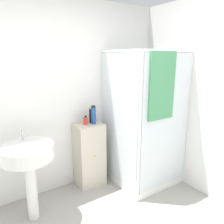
{
  "coord_description": "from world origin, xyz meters",
  "views": [
    {
      "loc": [
        -0.75,
        -1.02,
        1.79
      ],
      "look_at": [
        0.66,
        1.16,
        1.12
      ],
      "focal_mm": 35.0,
      "sensor_mm": 36.0,
      "label": 1
    }
  ],
  "objects_px": {
    "soap_dispenser": "(85,121)",
    "shampoo_bottle_tall_black": "(91,115)",
    "shampoo_bottle_blue": "(94,115)",
    "sink": "(28,160)"
  },
  "relations": [
    {
      "from": "sink",
      "to": "shampoo_bottle_blue",
      "type": "xyz_separation_m",
      "value": [
        0.92,
        0.24,
        0.3
      ]
    },
    {
      "from": "shampoo_bottle_tall_black",
      "to": "shampoo_bottle_blue",
      "type": "distance_m",
      "value": 0.07
    },
    {
      "from": "soap_dispenser",
      "to": "shampoo_bottle_tall_black",
      "type": "height_order",
      "value": "shampoo_bottle_tall_black"
    },
    {
      "from": "shampoo_bottle_blue",
      "to": "sink",
      "type": "bearing_deg",
      "value": -165.33
    },
    {
      "from": "shampoo_bottle_tall_black",
      "to": "shampoo_bottle_blue",
      "type": "height_order",
      "value": "shampoo_bottle_blue"
    },
    {
      "from": "soap_dispenser",
      "to": "shampoo_bottle_blue",
      "type": "relative_size",
      "value": 0.51
    },
    {
      "from": "soap_dispenser",
      "to": "shampoo_bottle_tall_black",
      "type": "distance_m",
      "value": 0.12
    },
    {
      "from": "shampoo_bottle_tall_black",
      "to": "soap_dispenser",
      "type": "bearing_deg",
      "value": -161.43
    },
    {
      "from": "shampoo_bottle_tall_black",
      "to": "shampoo_bottle_blue",
      "type": "relative_size",
      "value": 0.87
    },
    {
      "from": "shampoo_bottle_blue",
      "to": "soap_dispenser",
      "type": "bearing_deg",
      "value": 163.15
    }
  ]
}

